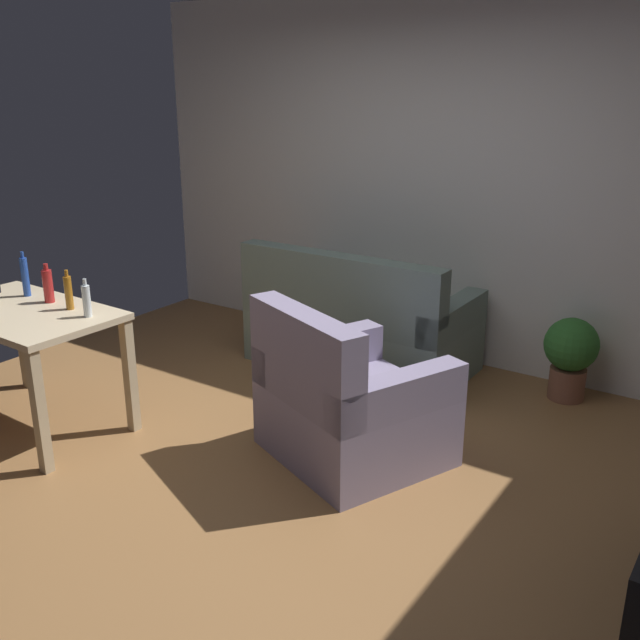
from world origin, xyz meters
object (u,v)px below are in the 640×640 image
object	(u,v)px
desk	(24,326)
bottle_amber	(68,292)
couch	(358,328)
potted_plant	(570,353)
armchair	(347,405)
bottle_blue	(25,276)
bottle_clear	(87,300)
bottle_red	(48,285)

from	to	relation	value
desk	bottle_amber	world-z (taller)	bottle_amber
couch	potted_plant	world-z (taller)	couch
armchair	bottle_amber	xyz separation A→B (m)	(-1.60, -0.59, 0.54)
armchair	bottle_amber	world-z (taller)	bottle_amber
potted_plant	bottle_blue	world-z (taller)	bottle_blue
bottle_amber	bottle_clear	distance (m)	0.21
couch	desk	world-z (taller)	couch
armchair	bottle_clear	distance (m)	1.61
desk	bottle_red	bearing A→B (deg)	86.19
bottle_blue	bottle_clear	size ratio (longest dim) A/B	1.26
desk	bottle_red	size ratio (longest dim) A/B	5.01
desk	bottle_blue	xyz separation A→B (m)	(-0.22, 0.19, 0.24)
desk	bottle_amber	distance (m)	0.36
bottle_blue	bottle_red	xyz separation A→B (m)	(0.23, -0.00, -0.02)
desk	bottle_red	world-z (taller)	bottle_red
desk	bottle_clear	world-z (taller)	bottle_clear
bottle_red	bottle_amber	bearing A→B (deg)	-5.35
armchair	bottle_red	size ratio (longest dim) A/B	4.73
desk	bottle_blue	world-z (taller)	bottle_blue
bottle_red	couch	bearing A→B (deg)	56.61
desk	couch	bearing A→B (deg)	60.40
bottle_red	bottle_amber	xyz separation A→B (m)	(0.22, -0.02, -0.00)
desk	bottle_blue	distance (m)	0.37
desk	armchair	xyz separation A→B (m)	(1.84, 0.75, -0.33)
desk	potted_plant	size ratio (longest dim) A/B	2.14
potted_plant	bottle_clear	size ratio (longest dim) A/B	2.51
bottle_clear	bottle_red	bearing A→B (deg)	172.89
bottle_red	bottle_clear	xyz separation A→B (m)	(0.43, -0.05, -0.01)
bottle_red	bottle_clear	world-z (taller)	bottle_red
couch	bottle_red	size ratio (longest dim) A/B	6.65
bottle_blue	bottle_clear	bearing A→B (deg)	-4.99
bottle_red	bottle_clear	distance (m)	0.43
desk	armchair	size ratio (longest dim) A/B	1.06
couch	bottle_amber	distance (m)	2.09
armchair	couch	bearing A→B (deg)	-38.91
couch	desk	size ratio (longest dim) A/B	1.33
desk	armchair	world-z (taller)	armchair
potted_plant	armchair	world-z (taller)	armchair
bottle_blue	bottle_amber	xyz separation A→B (m)	(0.46, -0.03, -0.02)
couch	desk	bearing A→B (deg)	58.83
potted_plant	bottle_clear	bearing A→B (deg)	-136.04
bottle_red	bottle_clear	size ratio (longest dim) A/B	1.07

